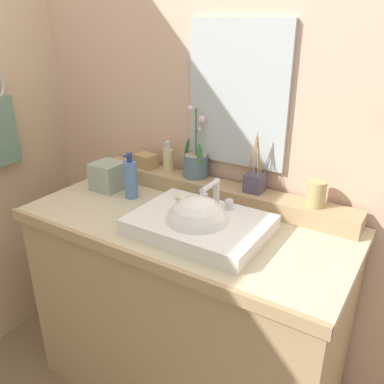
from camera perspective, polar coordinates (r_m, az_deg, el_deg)
wall_back at (r=1.81m, az=6.38°, el=10.37°), size 2.86×0.20×2.40m
vanity_cabinet at (r=1.82m, az=-0.78°, el=-16.24°), size 1.29×0.62×0.89m
back_ledge at (r=1.75m, az=3.34°, el=0.18°), size 1.22×0.12×0.07m
sink_basin at (r=1.47m, az=0.88°, el=-4.94°), size 0.49×0.35×0.27m
soap_bar at (r=1.60m, az=-1.22°, el=-0.76°), size 0.07×0.04×0.02m
potted_plant at (r=1.78m, az=0.55°, el=4.26°), size 0.12×0.11×0.32m
soap_dispenser at (r=1.86m, az=-3.39°, el=4.70°), size 0.05×0.05×0.14m
tumbler_cup at (r=1.57m, az=17.23°, el=-0.24°), size 0.07×0.07×0.10m
reed_diffuser at (r=1.65m, az=8.89°, el=1.44°), size 0.07×0.08×0.25m
trinket_box at (r=1.92m, az=-6.54°, el=4.43°), size 0.10×0.09×0.06m
lotion_bottle at (r=1.75m, az=-8.68°, el=1.87°), size 0.06×0.06×0.20m
tissue_box at (r=1.87m, az=-11.80°, el=2.25°), size 0.13×0.13×0.12m
mirror at (r=1.67m, az=6.45°, el=13.44°), size 0.43×0.02×0.57m
hand_towel at (r=2.12m, az=-25.55°, el=7.64°), size 0.02×0.17×0.32m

